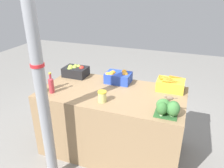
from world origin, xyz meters
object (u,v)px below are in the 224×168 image
Objects in this scene: support_pole at (38,68)px; sparrow_bird at (169,98)px; broccoli_pile at (169,108)px; apple_crate at (76,71)px; juice_bottle_golden at (43,82)px; pickle_jar at (102,96)px; juice_bottle_ruby at (51,85)px; orange_crate at (118,77)px; carrot_crate at (170,84)px.

support_pole reaches higher than sparrow_bird.
broccoli_pile is (1.14, 0.39, -0.40)m from support_pole.
juice_bottle_golden reaches higher than apple_crate.
pickle_jar is (0.75, 0.00, -0.06)m from juice_bottle_golden.
sparrow_bird is at bearing -3.75° from pickle_jar.
support_pole is 0.74m from pickle_jar.
juice_bottle_golden is (-0.12, -0.56, 0.05)m from apple_crate.
pickle_jar is at bearing 0.15° from juice_bottle_ruby.
sparrow_bird is (0.71, -0.60, 0.12)m from orange_crate.
juice_bottle_golden is 2.17× the size of sparrow_bird.
sparrow_bird is at bearing -1.89° from juice_bottle_ruby.
carrot_crate is at bearing -0.23° from apple_crate.
apple_crate is at bearing 88.78° from juice_bottle_ruby.
support_pole reaches higher than apple_crate.
juice_bottle_golden is at bearing -179.87° from pickle_jar.
support_pole reaches higher than juice_bottle_ruby.
apple_crate is 1.00× the size of orange_crate.
orange_crate reaches higher than apple_crate.
apple_crate is 1.09× the size of juice_bottle_golden.
broccoli_pile is at bearing -39.63° from orange_crate.
juice_bottle_ruby is at bearing -138.77° from orange_crate.
juice_bottle_ruby is at bearing -179.85° from pickle_jar.
juice_bottle_golden is 0.75m from pickle_jar.
support_pole is at bearing -135.73° from pickle_jar.
carrot_crate is 1.41m from juice_bottle_ruby.
juice_bottle_ruby is (-0.20, 0.43, -0.38)m from support_pole.
apple_crate is 0.62m from orange_crate.
carrot_crate is 2.61× the size of pickle_jar.
apple_crate is at bearing 155.95° from broccoli_pile.
juice_bottle_golden reaches higher than orange_crate.
juice_bottle_golden is at bearing 178.62° from broccoli_pile.
broccoli_pile is 1.92× the size of pickle_jar.
juice_bottle_ruby reaches higher than broccoli_pile.
sparrow_bird is at bearing -1.75° from juice_bottle_golden.
sparrow_bird is at bearing -120.59° from broccoli_pile.
support_pole is 8.98× the size of juice_bottle_golden.
juice_bottle_golden reaches higher than carrot_crate.
carrot_crate is 0.59m from broccoli_pile.
juice_bottle_golden is at bearing 180.00° from juice_bottle_ruby.
sparrow_bird is at bearing -24.47° from apple_crate.
juice_bottle_ruby is at bearing -91.22° from apple_crate.
orange_crate is 0.92m from broccoli_pile.
carrot_crate is (0.66, 0.00, -0.00)m from orange_crate.
juice_bottle_ruby is (-1.34, 0.03, 0.02)m from broccoli_pile.
orange_crate is 2.61× the size of pickle_jar.
carrot_crate is (1.28, -0.01, -0.00)m from apple_crate.
sparrow_bird is (1.14, 0.38, -0.28)m from support_pole.
support_pole is 8.25× the size of orange_crate.
pickle_jar is (0.64, 0.00, -0.04)m from juice_bottle_ruby.
carrot_crate reaches higher than apple_crate.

